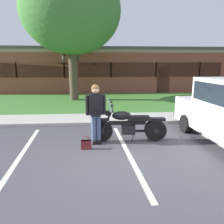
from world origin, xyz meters
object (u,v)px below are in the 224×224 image
hedge_center_right (148,84)px  brick_building (107,69)px  handbag (86,144)px  hedge_center_left (104,85)px  shade_tree (71,12)px  rider_person (96,110)px  motorcycle (131,125)px  hedge_left (57,85)px

hedge_center_right → brick_building: size_ratio=0.12×
handbag → hedge_center_left: (0.95, 11.74, 0.51)m
shade_tree → rider_person: bearing=-80.2°
handbag → shade_tree: 9.58m
shade_tree → brick_building: size_ratio=0.37×
motorcycle → rider_person: rider_person is taller
rider_person → hedge_center_left: bearing=86.6°
hedge_left → hedge_center_left: (3.61, -0.00, -0.00)m
shade_tree → hedge_center_left: 6.20m
handbag → brick_building: (1.49, 16.84, 1.63)m
rider_person → handbag: (-0.27, -0.42, -0.85)m
brick_building → hedge_center_right: bearing=-58.9°
brick_building → motorcycle: bearing=-90.6°
shade_tree → hedge_center_right: bearing=33.3°
handbag → hedge_left: hedge_left is taller
hedge_left → hedge_center_right: size_ratio=1.00×
hedge_center_left → brick_building: brick_building is taller
rider_person → hedge_center_left: (0.67, 11.32, -0.34)m
rider_person → hedge_left: (-2.94, 11.32, -0.34)m
hedge_left → hedge_center_left: 3.61m
hedge_center_left → hedge_left: bearing=180.0°
motorcycle → rider_person: size_ratio=1.32×
hedge_center_right → brick_building: 6.06m
shade_tree → motorcycle: bearing=-72.5°
hedge_left → shade_tree: bearing=-66.2°
handbag → motorcycle: bearing=22.6°
hedge_left → rider_person: bearing=-75.4°
rider_person → hedge_left: bearing=104.6°
hedge_center_right → rider_person: bearing=-110.7°
shade_tree → handbag: bearing=-82.6°
motorcycle → handbag: (-1.32, -0.55, -0.34)m
hedge_center_right → hedge_center_left: bearing=180.0°
motorcycle → brick_building: brick_building is taller
motorcycle → hedge_left: motorcycle is taller
motorcycle → handbag: bearing=-157.4°
handbag → hedge_left: size_ratio=0.14×
shade_tree → hedge_center_right: shade_tree is taller
rider_person → brick_building: (1.21, 16.42, 0.78)m
shade_tree → hedge_center_left: bearing=61.6°
hedge_center_left → handbag: bearing=-94.6°
rider_person → handbag: 0.99m
shade_tree → brick_building: (2.53, 8.78, -3.45)m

